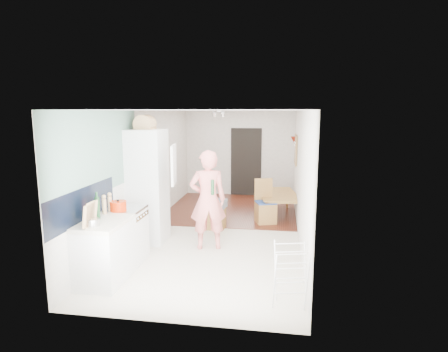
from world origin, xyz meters
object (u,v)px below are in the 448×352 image
(dining_table, at_px, (279,206))
(stool, at_px, (216,218))
(person, at_px, (208,191))
(drying_rack, at_px, (290,276))
(dining_chair, at_px, (266,202))

(dining_table, distance_m, stool, 1.78)
(person, bearing_deg, stool, -102.23)
(dining_table, height_order, drying_rack, drying_rack)
(person, xyz_separation_m, stool, (-0.05, 1.16, -0.84))
(dining_table, height_order, dining_chair, dining_chair)
(drying_rack, bearing_deg, person, 114.81)
(dining_table, xyz_separation_m, dining_chair, (-0.30, -0.63, 0.26))
(dining_chair, bearing_deg, drying_rack, -100.93)
(drying_rack, bearing_deg, stool, 103.48)
(dining_table, relative_size, drying_rack, 1.65)
(dining_chair, xyz_separation_m, drying_rack, (0.48, -3.60, -0.09))
(person, height_order, dining_table, person)
(dining_chair, relative_size, drying_rack, 1.22)
(person, bearing_deg, dining_chair, -134.09)
(stool, bearing_deg, drying_rack, -63.75)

